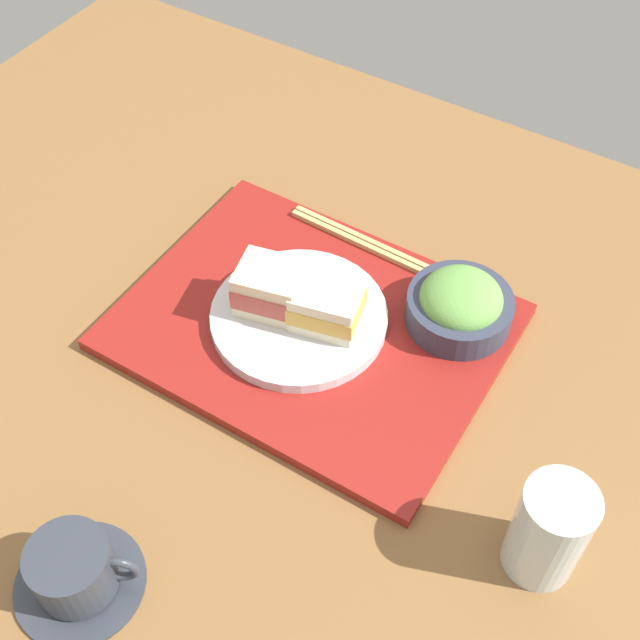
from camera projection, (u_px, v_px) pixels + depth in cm
name	position (u px, v px, depth cm)	size (l,w,h in cm)	color
ground_plane	(293.00, 334.00, 101.13)	(140.00, 100.00, 3.00)	brown
serving_tray	(312.00, 327.00, 98.94)	(43.29, 33.15, 1.56)	maroon
sandwich_plate	(299.00, 317.00, 97.93)	(20.84, 20.84, 1.48)	silver
sandwich_near	(327.00, 306.00, 94.57)	(9.01, 7.96, 5.26)	#EFE5C1
sandwich_far	(271.00, 288.00, 95.85)	(8.84, 8.08, 5.92)	beige
salad_bowl	(460.00, 305.00, 96.46)	(12.42, 12.42, 6.45)	#33384C
chopsticks_pair	(369.00, 244.00, 106.11)	(22.84, 2.36, 0.70)	tan
coffee_cup	(73.00, 570.00, 77.48)	(12.57, 12.57, 6.57)	#333842
drinking_glass	(549.00, 531.00, 76.66)	(6.98, 6.98, 12.08)	silver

